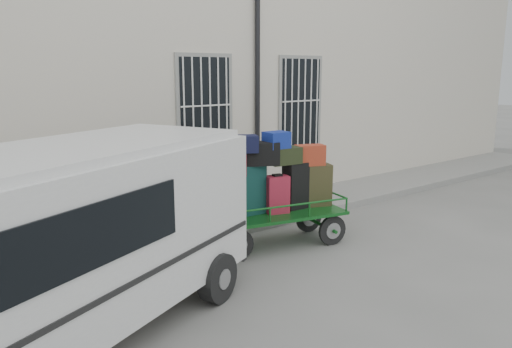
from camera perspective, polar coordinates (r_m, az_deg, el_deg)
The scene contains 5 objects.
ground at distance 8.98m, azimuth 6.91°, elevation -8.40°, with size 80.00×80.00×0.00m, color slate.
building at distance 12.92m, azimuth -10.43°, elevation 11.21°, with size 24.00×5.15×6.00m.
sidewalk at distance 10.55m, azimuth -1.51°, elevation -4.80°, with size 24.00×1.70×0.15m, color gray.
luggage_cart at distance 8.78m, azimuth 2.06°, elevation -1.54°, with size 2.85×1.58×2.04m.
van at distance 6.07m, azimuth -19.51°, elevation -5.99°, with size 4.85×3.55×2.27m.
Camera 1 is at (-5.96, -5.96, 3.08)m, focal length 35.00 mm.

